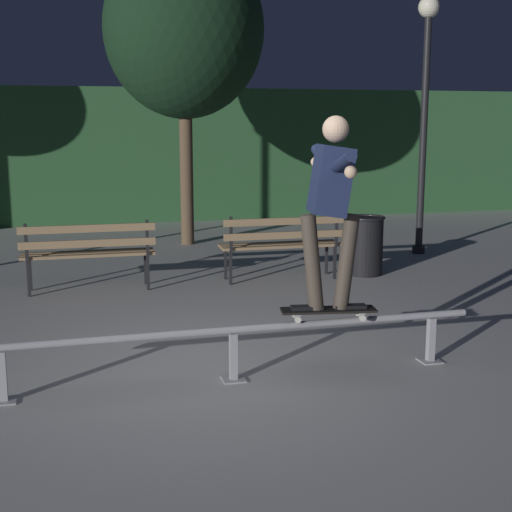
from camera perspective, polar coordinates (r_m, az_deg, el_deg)
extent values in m
plane|color=#ADAAA8|center=(6.01, -2.41, -9.08)|extent=(90.00, 90.00, 0.00)
cube|color=#2D5B33|center=(15.28, -10.47, 8.01)|extent=(24.00, 1.20, 2.75)
cylinder|color=#9E9EA3|center=(5.64, -1.85, -5.98)|extent=(4.11, 0.06, 0.06)
cube|color=#9E9EA3|center=(5.60, -19.77, -9.15)|extent=(0.06, 0.06, 0.39)
cube|color=#9E9EA3|center=(5.66, -19.64, -10.94)|extent=(0.18, 0.18, 0.01)
cube|color=#9E9EA3|center=(5.71, -1.83, -8.13)|extent=(0.06, 0.06, 0.39)
cube|color=#9E9EA3|center=(5.77, -1.82, -9.89)|extent=(0.18, 0.18, 0.01)
cube|color=#9E9EA3|center=(6.31, 13.91, -6.58)|extent=(0.06, 0.06, 0.39)
cube|color=#9E9EA3|center=(6.37, 13.83, -8.19)|extent=(0.18, 0.18, 0.01)
cube|color=black|center=(5.83, 5.86, -4.35)|extent=(0.80, 0.32, 0.02)
cube|color=black|center=(5.83, 5.86, -4.25)|extent=(0.78, 0.31, 0.00)
cube|color=#9E9EA3|center=(5.90, 8.38, -4.42)|extent=(0.08, 0.18, 0.02)
cube|color=#9E9EA3|center=(5.79, 3.27, -4.60)|extent=(0.08, 0.18, 0.02)
cylinder|color=beige|center=(5.83, 8.57, -4.96)|extent=(0.06, 0.04, 0.05)
cylinder|color=beige|center=(5.98, 8.19, -4.55)|extent=(0.06, 0.04, 0.05)
cylinder|color=beige|center=(5.73, 3.40, -5.15)|extent=(0.06, 0.04, 0.05)
cylinder|color=beige|center=(5.88, 3.15, -4.73)|extent=(0.06, 0.04, 0.05)
cube|color=black|center=(5.87, 7.59, -4.06)|extent=(0.27, 0.14, 0.03)
cube|color=black|center=(5.79, 4.11, -4.17)|extent=(0.27, 0.14, 0.03)
cylinder|color=#473D33|center=(5.77, 7.29, -0.47)|extent=(0.22, 0.15, 0.79)
cylinder|color=#473D33|center=(5.72, 4.56, -0.53)|extent=(0.22, 0.15, 0.79)
cube|color=#1E284C|center=(5.65, 6.06, 6.08)|extent=(0.39, 0.41, 0.57)
cylinder|color=#1E284C|center=(5.27, 6.94, 7.48)|extent=(0.18, 0.61, 0.21)
cylinder|color=#1E284C|center=(6.02, 5.34, 7.89)|extent=(0.18, 0.61, 0.21)
sphere|color=beige|center=(5.00, 7.64, 6.72)|extent=(0.09, 0.09, 0.09)
sphere|color=beige|center=(6.29, 4.84, 7.56)|extent=(0.09, 0.09, 0.09)
sphere|color=beige|center=(5.64, 6.44, 10.13)|extent=(0.21, 0.21, 0.21)
cube|color=black|center=(9.13, -8.90, -0.92)|extent=(0.04, 0.04, 0.44)
cube|color=black|center=(8.82, -8.70, -1.32)|extent=(0.04, 0.04, 0.44)
cube|color=black|center=(8.70, -8.76, 1.46)|extent=(0.04, 0.04, 0.44)
cube|color=black|center=(9.12, -17.74, -1.32)|extent=(0.04, 0.04, 0.44)
cube|color=black|center=(8.81, -17.86, -1.74)|extent=(0.04, 0.04, 0.44)
cube|color=black|center=(8.69, -18.04, 1.05)|extent=(0.04, 0.04, 0.44)
cube|color=#937551|center=(9.03, -13.38, 0.33)|extent=(1.60, 0.11, 0.04)
cube|color=#937551|center=(8.90, -13.36, 0.18)|extent=(1.60, 0.11, 0.04)
cube|color=#937551|center=(8.76, -13.35, 0.02)|extent=(1.60, 0.11, 0.04)
cube|color=#937551|center=(8.66, -13.38, 0.99)|extent=(1.60, 0.06, 0.09)
cube|color=#937551|center=(8.63, -13.43, 2.16)|extent=(1.60, 0.06, 0.09)
cube|color=black|center=(9.69, 5.71, -0.17)|extent=(0.04, 0.04, 0.44)
cube|color=black|center=(9.40, 6.36, -0.53)|extent=(0.04, 0.04, 0.44)
cube|color=black|center=(9.29, 6.51, 2.09)|extent=(0.04, 0.04, 0.44)
cube|color=black|center=(9.32, -2.47, -0.57)|extent=(0.04, 0.04, 0.44)
cube|color=black|center=(9.01, -2.06, -0.95)|extent=(0.04, 0.04, 0.44)
cube|color=black|center=(8.89, -2.02, 1.78)|extent=(0.04, 0.04, 0.44)
cube|color=#937551|center=(9.42, 1.74, 1.03)|extent=(1.60, 0.11, 0.04)
cube|color=#937551|center=(9.29, 1.98, 0.89)|extent=(1.60, 0.11, 0.04)
cube|color=#937551|center=(9.15, 2.22, 0.75)|extent=(1.60, 0.11, 0.04)
cube|color=#937551|center=(9.06, 2.35, 1.68)|extent=(1.60, 0.06, 0.09)
cube|color=#937551|center=(9.03, 2.36, 2.81)|extent=(1.60, 0.06, 0.09)
cylinder|color=brown|center=(12.02, -5.62, 6.70)|extent=(0.22, 0.22, 2.43)
ellipsoid|color=black|center=(12.09, -5.83, 17.74)|extent=(2.61, 2.61, 2.87)
cylinder|color=black|center=(11.36, 13.33, 9.20)|extent=(0.11, 0.11, 3.60)
sphere|color=#F2EACC|center=(11.49, 13.77, 18.91)|extent=(0.32, 0.32, 0.32)
cylinder|color=black|center=(11.53, 12.96, 0.53)|extent=(0.20, 0.20, 0.12)
cylinder|color=black|center=(9.71, 8.78, 0.79)|extent=(0.48, 0.48, 0.78)
torus|color=black|center=(9.65, 8.85, 3.08)|extent=(0.52, 0.52, 0.04)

